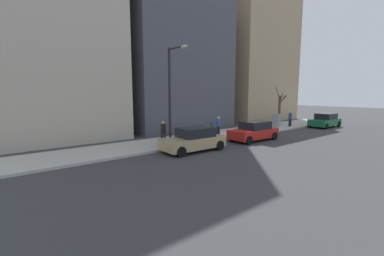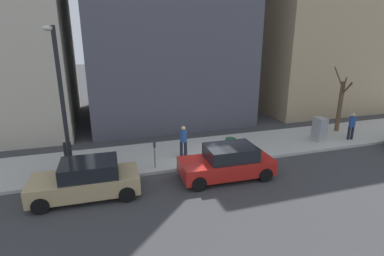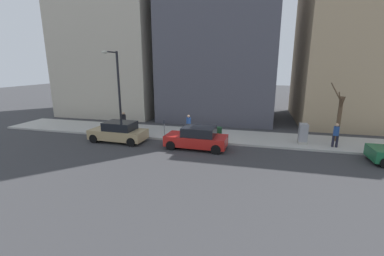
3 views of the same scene
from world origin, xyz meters
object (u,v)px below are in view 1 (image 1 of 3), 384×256
object	(u,v)px
parked_car_green	(325,120)
parked_car_red	(254,131)
parking_meter	(211,129)
pedestrian_far_corner	(163,132)
parked_car_tan	(194,140)
bare_tree	(279,109)
utility_box	(276,121)
office_tower_right	(37,18)
trash_bin	(242,129)
office_block_center	(163,4)
pedestrian_near_meter	(290,118)
office_tower_left	(243,58)
streetlamp	(172,89)
pedestrian_midblock	(218,125)

from	to	relation	value
parked_car_green	parked_car_red	distance (m)	12.65
parking_meter	pedestrian_far_corner	world-z (taller)	pedestrian_far_corner
parked_car_tan	bare_tree	distance (m)	16.24
parked_car_green	utility_box	world-z (taller)	utility_box
bare_tree	pedestrian_far_corner	distance (m)	16.67
office_tower_right	trash_bin	bearing A→B (deg)	-126.47
trash_bin	office_block_center	xyz separation A→B (m)	(10.24, 1.43, 12.75)
bare_tree	pedestrian_far_corner	bearing A→B (deg)	94.73
parked_car_tan	pedestrian_near_meter	world-z (taller)	pedestrian_near_meter
parked_car_red	parking_meter	xyz separation A→B (m)	(1.71, 3.01, 0.24)
parked_car_green	parked_car_red	bearing A→B (deg)	90.43
utility_box	trash_bin	world-z (taller)	utility_box
parked_car_green	parked_car_tan	xyz separation A→B (m)	(0.14, 18.72, 0.00)
parked_car_green	pedestrian_near_meter	world-z (taller)	pedestrian_near_meter
parked_car_green	office_tower_left	xyz separation A→B (m)	(12.43, -0.76, 8.03)
trash_bin	pedestrian_near_meter	size ratio (longest dim) A/B	0.54
parked_car_tan	pedestrian_far_corner	xyz separation A→B (m)	(2.32, 0.83, 0.35)
streetlamp	pedestrian_far_corner	distance (m)	3.07
parked_car_tan	office_tower_right	bearing A→B (deg)	29.68
bare_tree	office_block_center	size ratio (longest dim) A/B	0.16
office_tower_left	office_tower_right	bearing A→B (deg)	90.46
streetlamp	office_tower_right	bearing A→B (deg)	28.04
parked_car_green	parking_meter	xyz separation A→B (m)	(1.71, 15.66, 0.24)
trash_bin	pedestrian_midblock	xyz separation A→B (m)	(0.50, 2.46, 0.49)
pedestrian_far_corner	office_block_center	world-z (taller)	office_block_center
utility_box	streetlamp	xyz separation A→B (m)	(-1.02, 13.94, 3.17)
pedestrian_midblock	pedestrian_far_corner	bearing A→B (deg)	175.77
bare_tree	office_block_center	xyz separation A→B (m)	(8.57, 9.97, 11.38)
parked_car_red	trash_bin	distance (m)	2.45
bare_tree	office_block_center	world-z (taller)	office_block_center
pedestrian_near_meter	office_block_center	distance (m)	18.55
utility_box	pedestrian_far_corner	xyz separation A→B (m)	(-0.10, 14.07, 0.24)
office_tower_left	office_tower_right	xyz separation A→B (m)	(-0.21, 25.87, 0.98)
utility_box	parked_car_red	bearing A→B (deg)	109.66
parked_car_red	bare_tree	world-z (taller)	bare_tree
pedestrian_near_meter	parked_car_red	bearing A→B (deg)	-159.02
trash_bin	pedestrian_midblock	bearing A→B (deg)	78.53
parked_car_tan	pedestrian_far_corner	world-z (taller)	pedestrian_far_corner
parked_car_tan	bare_tree	world-z (taller)	bare_tree
parked_car_tan	office_block_center	world-z (taller)	office_block_center
pedestrian_midblock	office_block_center	xyz separation A→B (m)	(9.74, -1.04, 12.26)
streetlamp	trash_bin	distance (m)	8.65
parked_car_green	pedestrian_midblock	xyz separation A→B (m)	(2.66, 13.96, 0.35)
parking_meter	streetlamp	world-z (taller)	streetlamp
streetlamp	pedestrian_near_meter	size ratio (longest dim) A/B	3.92
trash_bin	pedestrian_near_meter	xyz separation A→B (m)	(0.01, -8.02, 0.49)
parked_car_tan	office_tower_right	world-z (taller)	office_tower_right
parked_car_tan	bare_tree	xyz separation A→B (m)	(3.69, -15.76, 1.23)
parked_car_green	pedestrian_midblock	bearing A→B (deg)	79.63
bare_tree	office_block_center	bearing A→B (deg)	49.32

